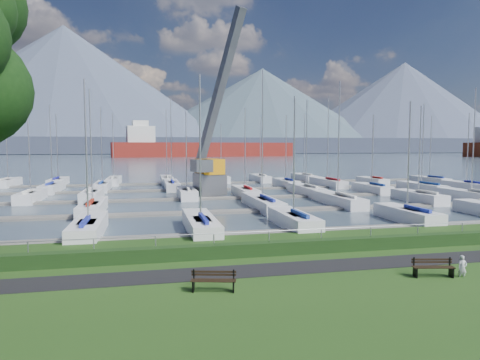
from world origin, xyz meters
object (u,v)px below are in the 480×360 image
object	(u,v)px
bench_right	(433,267)
crane	(212,149)
bench_left	(214,281)
person	(463,265)

from	to	relation	value
bench_right	crane	size ratio (longest dim) A/B	0.08
bench_left	crane	world-z (taller)	crane
bench_right	person	world-z (taller)	person
bench_left	crane	xyz separation A→B (m)	(5.20, 35.34, 4.91)
bench_left	bench_right	xyz separation A→B (m)	(9.76, -0.21, 0.00)
bench_left	bench_right	bearing A→B (deg)	12.38
person	crane	bearing A→B (deg)	106.27
bench_left	person	bearing A→B (deg)	11.00
crane	bench_right	bearing A→B (deg)	-96.11
bench_left	crane	size ratio (longest dim) A/B	0.08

